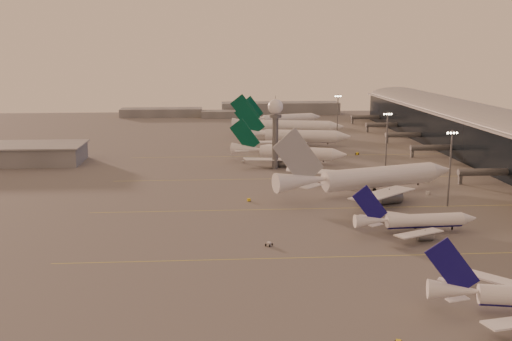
{
  "coord_description": "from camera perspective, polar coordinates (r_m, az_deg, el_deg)",
  "views": [
    {
      "loc": [
        -20.34,
        -128.86,
        51.0
      ],
      "look_at": [
        -6.72,
        68.39,
        10.0
      ],
      "focal_mm": 42.0,
      "sensor_mm": 36.0,
      "label": 1
    }
  ],
  "objects": [
    {
      "name": "ground",
      "position": [
        140.07,
        4.74,
        -9.68
      ],
      "size": [
        700.0,
        700.0,
        0.0
      ],
      "primitive_type": "plane",
      "color": "#5B5858",
      "rests_on": "ground"
    },
    {
      "name": "taxiway_markings",
      "position": [
        198.26,
        10.92,
        -3.41
      ],
      "size": [
        180.0,
        185.25,
        0.02
      ],
      "color": "#D5CF4B",
      "rests_on": "ground"
    },
    {
      "name": "radar_tower",
      "position": [
        251.94,
        1.86,
        4.86
      ],
      "size": [
        6.4,
        6.4,
        31.1
      ],
      "color": "#575A5F",
      "rests_on": "ground"
    },
    {
      "name": "mast_b",
      "position": [
        202.16,
        18.01,
        0.51
      ],
      "size": [
        3.6,
        0.56,
        25.0
      ],
      "color": "#575A5F",
      "rests_on": "ground"
    },
    {
      "name": "mast_c",
      "position": [
        251.77,
        12.34,
        2.93
      ],
      "size": [
        3.6,
        0.56,
        25.0
      ],
      "color": "#575A5F",
      "rests_on": "ground"
    },
    {
      "name": "mast_d",
      "position": [
        337.94,
        7.77,
        5.28
      ],
      "size": [
        3.6,
        0.56,
        25.0
      ],
      "color": "#575A5F",
      "rests_on": "ground"
    },
    {
      "name": "distant_horizon",
      "position": [
        457.01,
        -1.05,
        5.8
      ],
      "size": [
        165.0,
        37.5,
        9.0
      ],
      "color": "slate",
      "rests_on": "ground"
    },
    {
      "name": "narrowbody_mid",
      "position": [
        173.03,
        14.98,
        -4.85
      ],
      "size": [
        36.27,
        28.9,
        14.16
      ],
      "color": "white",
      "rests_on": "ground"
    },
    {
      "name": "widebody_white",
      "position": [
        213.63,
        10.65,
        -1.1
      ],
      "size": [
        69.3,
        54.67,
        25.23
      ],
      "color": "white",
      "rests_on": "ground"
    },
    {
      "name": "greentail_a",
      "position": [
        268.0,
        3.1,
        1.47
      ],
      "size": [
        51.5,
        40.91,
        19.41
      ],
      "color": "white",
      "rests_on": "ground"
    },
    {
      "name": "greentail_b",
      "position": [
        314.36,
        3.57,
        3.08
      ],
      "size": [
        60.4,
        48.3,
        22.19
      ],
      "color": "white",
      "rests_on": "ground"
    },
    {
      "name": "greentail_c",
      "position": [
        349.76,
        3.03,
        4.02
      ],
      "size": [
        65.41,
        52.3,
        24.04
      ],
      "color": "white",
      "rests_on": "ground"
    },
    {
      "name": "greentail_d",
      "position": [
        392.52,
        2.57,
        4.77
      ],
      "size": [
        54.57,
        43.37,
        20.55
      ],
      "color": "white",
      "rests_on": "ground"
    },
    {
      "name": "gsv_tug_mid",
      "position": [
        157.17,
        1.24,
        -7.03
      ],
      "size": [
        3.94,
        3.67,
        0.97
      ],
      "color": "silver",
      "rests_on": "ground"
    },
    {
      "name": "gsv_truck_b",
      "position": [
        188.68,
        16.21,
        -4.06
      ],
      "size": [
        6.17,
        2.82,
        2.41
      ],
      "color": "silver",
      "rests_on": "ground"
    },
    {
      "name": "gsv_truck_c",
      "position": [
        201.29,
        -0.59,
        -2.66
      ],
      "size": [
        5.21,
        3.72,
        1.99
      ],
      "color": "yellow",
      "rests_on": "ground"
    },
    {
      "name": "gsv_catering_b",
      "position": [
        218.54,
        16.13,
        -1.64
      ],
      "size": [
        5.95,
        3.5,
        4.57
      ],
      "color": "silver",
      "rests_on": "ground"
    },
    {
      "name": "gsv_tug_far",
      "position": [
        232.25,
        3.11,
        -0.88
      ],
      "size": [
        3.24,
        3.45,
        0.85
      ],
      "color": "silver",
      "rests_on": "ground"
    },
    {
      "name": "gsv_truck_d",
      "position": [
        268.31,
        -1.26,
        1.0
      ],
      "size": [
        3.13,
        5.8,
        2.22
      ],
      "color": "silver",
      "rests_on": "ground"
    },
    {
      "name": "gsv_tug_hangar",
      "position": [
        291.74,
        9.62,
        1.6
      ],
      "size": [
        4.4,
        3.25,
        1.13
      ],
      "color": "yellow",
      "rests_on": "ground"
    }
  ]
}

